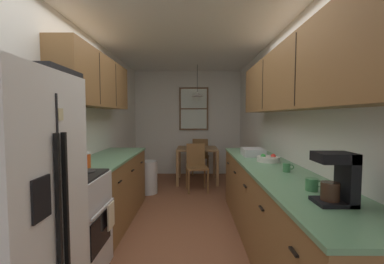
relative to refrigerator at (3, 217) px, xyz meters
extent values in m
plane|color=brown|center=(0.97, 2.20, -0.85)|extent=(12.00, 12.00, 0.00)
cube|color=white|center=(-0.38, 2.20, 0.42)|extent=(0.10, 9.00, 2.55)
cube|color=white|center=(2.32, 2.20, 0.42)|extent=(0.10, 9.00, 2.55)
cube|color=white|center=(0.97, 4.85, 0.42)|extent=(4.40, 0.10, 2.55)
cube|color=white|center=(0.97, 2.20, 1.74)|extent=(4.40, 9.00, 0.08)
cube|color=white|center=(0.00, 0.00, 0.00)|extent=(0.66, 0.79, 1.70)
cube|color=black|center=(0.34, 0.00, -0.05)|extent=(0.01, 0.01, 1.53)
cube|color=black|center=(0.35, -0.04, -0.05)|extent=(0.02, 0.02, 1.09)
cube|color=black|center=(0.35, 0.04, -0.05)|extent=(0.02, 0.02, 1.09)
cube|color=black|center=(0.34, -0.17, 0.17)|extent=(0.01, 0.15, 0.22)
cube|color=beige|center=(0.34, 0.04, 0.60)|extent=(0.01, 0.05, 0.07)
cube|color=silver|center=(-0.02, 0.74, -0.40)|extent=(0.62, 0.65, 0.90)
cube|color=black|center=(0.29, 0.74, -0.43)|extent=(0.01, 0.45, 0.30)
cube|color=silver|center=(0.32, 0.74, -0.22)|extent=(0.02, 0.52, 0.02)
cube|color=black|center=(-0.02, 0.74, 0.06)|extent=(0.59, 0.62, 0.02)
cube|color=silver|center=(-0.30, 0.74, 0.15)|extent=(0.06, 0.65, 0.20)
cylinder|color=#2D2D2D|center=(-0.16, 0.59, 0.07)|extent=(0.15, 0.15, 0.01)
cylinder|color=#2D2D2D|center=(-0.16, 0.88, 0.07)|extent=(0.15, 0.15, 0.01)
cylinder|color=#2D2D2D|center=(0.12, 0.59, 0.07)|extent=(0.15, 0.15, 0.01)
cylinder|color=#2D2D2D|center=(0.12, 0.88, 0.07)|extent=(0.15, 0.15, 0.01)
cube|color=black|center=(-0.14, 0.74, 0.84)|extent=(0.38, 0.56, 0.31)
cube|color=black|center=(0.05, 0.68, 0.84)|extent=(0.01, 0.34, 0.20)
cube|color=#2D2D33|center=(0.05, 0.93, 0.84)|extent=(0.01, 0.11, 0.20)
cube|color=brown|center=(-0.03, 1.97, -0.42)|extent=(0.60, 1.79, 0.87)
cube|color=#60936B|center=(-0.03, 1.97, 0.03)|extent=(0.63, 1.81, 0.03)
cube|color=black|center=(0.28, 1.37, -0.15)|extent=(0.02, 0.10, 0.01)
cube|color=black|center=(0.28, 1.97, -0.15)|extent=(0.02, 0.10, 0.01)
cube|color=black|center=(0.28, 2.56, -0.15)|extent=(0.02, 0.10, 0.01)
cube|color=brown|center=(-0.17, 1.92, 1.04)|extent=(0.32, 1.89, 0.66)
cube|color=#2D2319|center=(-0.01, 1.60, 1.04)|extent=(0.01, 0.01, 0.61)
cube|color=#2D2319|center=(-0.01, 2.23, 1.04)|extent=(0.01, 0.01, 0.61)
cube|color=brown|center=(1.97, 1.21, -0.42)|extent=(0.60, 3.24, 0.87)
cube|color=#60936B|center=(1.97, 1.21, 0.03)|extent=(0.63, 3.26, 0.03)
cube|color=black|center=(1.65, -0.09, -0.15)|extent=(0.02, 0.10, 0.01)
cube|color=black|center=(1.65, 0.56, -0.15)|extent=(0.02, 0.10, 0.01)
cube|color=black|center=(1.65, 1.21, -0.15)|extent=(0.02, 0.10, 0.01)
cube|color=black|center=(1.65, 1.85, -0.15)|extent=(0.02, 0.10, 0.01)
cube|color=black|center=(1.65, 2.50, -0.15)|extent=(0.02, 0.10, 0.01)
cube|color=brown|center=(2.11, 1.16, 0.97)|extent=(0.32, 2.94, 0.65)
cube|color=#2D2319|center=(1.94, 0.67, 0.97)|extent=(0.01, 0.01, 0.59)
cube|color=#2D2319|center=(1.94, 1.64, 0.97)|extent=(0.01, 0.01, 0.59)
cube|color=olive|center=(1.19, 4.03, -0.12)|extent=(0.88, 0.82, 0.03)
cube|color=olive|center=(0.78, 3.65, -0.49)|extent=(0.06, 0.06, 0.72)
cube|color=olive|center=(1.60, 3.65, -0.49)|extent=(0.06, 0.06, 0.72)
cube|color=olive|center=(0.78, 4.41, -0.49)|extent=(0.06, 0.06, 0.72)
cube|color=olive|center=(1.60, 4.41, -0.49)|extent=(0.06, 0.06, 0.72)
cube|color=brown|center=(1.18, 3.34, -0.40)|extent=(0.45, 0.45, 0.04)
cube|color=brown|center=(1.15, 3.52, -0.18)|extent=(0.37, 0.08, 0.45)
cylinder|color=brown|center=(1.38, 3.19, -0.64)|extent=(0.04, 0.04, 0.43)
cylinder|color=brown|center=(1.02, 3.14, -0.64)|extent=(0.04, 0.04, 0.43)
cylinder|color=brown|center=(1.33, 3.55, -0.64)|extent=(0.04, 0.04, 0.43)
cylinder|color=brown|center=(0.97, 3.50, -0.64)|extent=(0.04, 0.04, 0.43)
cube|color=brown|center=(1.29, 4.72, -0.40)|extent=(0.44, 0.44, 0.04)
cube|color=brown|center=(1.27, 4.54, -0.18)|extent=(0.37, 0.07, 0.45)
cylinder|color=brown|center=(1.13, 4.92, -0.64)|extent=(0.04, 0.04, 0.43)
cylinder|color=brown|center=(1.49, 4.88, -0.64)|extent=(0.04, 0.04, 0.43)
cylinder|color=brown|center=(1.09, 4.56, -0.64)|extent=(0.04, 0.04, 0.43)
cylinder|color=brown|center=(1.45, 4.52, -0.64)|extent=(0.04, 0.04, 0.43)
cylinder|color=black|center=(1.19, 4.03, 1.40)|extent=(0.01, 0.01, 0.59)
cone|color=#B7B2A8|center=(1.19, 4.03, 1.06)|extent=(0.25, 0.25, 0.10)
sphere|color=white|center=(1.19, 4.03, 1.08)|extent=(0.06, 0.06, 0.06)
cube|color=brown|center=(1.12, 4.78, 0.77)|extent=(0.72, 0.04, 1.05)
cube|color=silver|center=(1.12, 4.76, 0.77)|extent=(0.64, 0.01, 0.97)
cube|color=brown|center=(1.12, 4.76, 0.77)|extent=(0.64, 0.02, 0.03)
cylinder|color=silver|center=(0.27, 3.20, -0.55)|extent=(0.33, 0.33, 0.61)
cylinder|color=#D84C19|center=(-0.03, 1.18, 0.12)|extent=(0.12, 0.12, 0.15)
cylinder|color=white|center=(-0.03, 1.18, 0.20)|extent=(0.13, 0.13, 0.02)
cube|color=beige|center=(0.33, 0.90, -0.35)|extent=(0.02, 0.16, 0.24)
cube|color=black|center=(1.97, 0.10, 0.06)|extent=(0.22, 0.18, 0.02)
cube|color=black|center=(2.05, 0.10, 0.21)|extent=(0.06, 0.18, 0.32)
cube|color=black|center=(1.97, 0.10, 0.34)|extent=(0.22, 0.18, 0.06)
cylinder|color=#331E14|center=(1.95, 0.10, 0.13)|extent=(0.11, 0.11, 0.11)
cylinder|color=#3F7F4C|center=(2.01, 0.99, 0.09)|extent=(0.07, 0.07, 0.09)
torus|color=#3F7F4C|center=(2.06, 0.99, 0.10)|extent=(0.05, 0.01, 0.05)
cylinder|color=#3F7F4C|center=(1.97, 0.38, 0.09)|extent=(0.09, 0.09, 0.09)
torus|color=#3F7F4C|center=(2.02, 0.38, 0.10)|extent=(0.05, 0.01, 0.05)
cylinder|color=silver|center=(2.00, 1.55, 0.08)|extent=(0.27, 0.27, 0.06)
cylinder|color=black|center=(2.00, 1.55, 0.09)|extent=(0.22, 0.22, 0.03)
sphere|color=red|center=(2.06, 1.55, 0.11)|extent=(0.06, 0.06, 0.06)
sphere|color=green|center=(1.94, 1.55, 0.11)|extent=(0.06, 0.06, 0.06)
cube|color=silver|center=(1.92, 1.99, 0.10)|extent=(0.28, 0.34, 0.10)
cylinder|color=#4C7299|center=(1.12, 4.00, -0.07)|extent=(0.18, 0.18, 0.06)
camera|label=1|loc=(1.11, -1.41, 0.59)|focal=23.43mm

